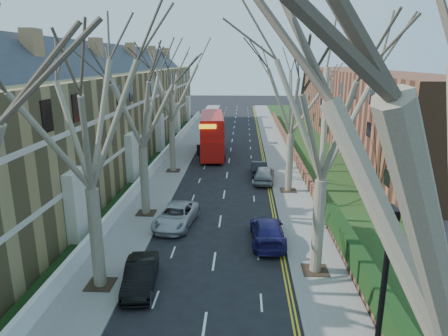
# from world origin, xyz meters

# --- Properties ---
(pavement_left) EXTENTS (3.00, 102.00, 0.12)m
(pavement_left) POSITION_xyz_m (-6.00, 39.00, 0.06)
(pavement_left) COLOR slate
(pavement_left) RESTS_ON ground
(pavement_right) EXTENTS (3.00, 102.00, 0.12)m
(pavement_right) POSITION_xyz_m (6.00, 39.00, 0.06)
(pavement_right) COLOR slate
(pavement_right) RESTS_ON ground
(terrace_left) EXTENTS (9.70, 78.00, 13.60)m
(terrace_left) POSITION_xyz_m (-13.65, 31.00, 5.53)
(terrace_left) COLOR olive
(terrace_left) RESTS_ON ground
(flats_right) EXTENTS (13.97, 54.00, 10.00)m
(flats_right) POSITION_xyz_m (17.46, 43.00, 4.98)
(flats_right) COLOR brown
(flats_right) RESTS_ON ground
(wall_hedge_right) EXTENTS (0.70, 24.00, 1.80)m
(wall_hedge_right) POSITION_xyz_m (7.70, 2.00, 1.12)
(wall_hedge_right) COLOR brown
(wall_hedge_right) RESTS_ON ground
(front_wall_left) EXTENTS (0.30, 78.00, 1.00)m
(front_wall_left) POSITION_xyz_m (-7.65, 31.00, 0.62)
(front_wall_left) COLOR white
(front_wall_left) RESTS_ON ground
(grass_verge_right) EXTENTS (6.00, 102.00, 0.06)m
(grass_verge_right) POSITION_xyz_m (10.50, 39.00, 0.15)
(grass_verge_right) COLOR #223915
(grass_verge_right) RESTS_ON ground
(tree_left_mid) EXTENTS (10.50, 10.50, 14.71)m
(tree_left_mid) POSITION_xyz_m (-5.70, 6.00, 9.56)
(tree_left_mid) COLOR #736552
(tree_left_mid) RESTS_ON ground
(tree_left_far) EXTENTS (10.15, 10.15, 14.22)m
(tree_left_far) POSITION_xyz_m (-5.70, 16.00, 9.24)
(tree_left_far) COLOR #736552
(tree_left_far) RESTS_ON ground
(tree_left_dist) EXTENTS (10.50, 10.50, 14.71)m
(tree_left_dist) POSITION_xyz_m (-5.70, 28.00, 9.56)
(tree_left_dist) COLOR #736552
(tree_left_dist) RESTS_ON ground
(tree_right_mid) EXTENTS (10.50, 10.50, 14.71)m
(tree_right_mid) POSITION_xyz_m (5.70, 8.00, 9.56)
(tree_right_mid) COLOR #736552
(tree_right_mid) RESTS_ON ground
(tree_right_far) EXTENTS (10.15, 10.15, 14.22)m
(tree_right_far) POSITION_xyz_m (5.70, 22.00, 9.24)
(tree_right_far) COLOR #736552
(tree_right_far) RESTS_ON ground
(double_decker_bus) EXTENTS (3.65, 11.92, 4.88)m
(double_decker_bus) POSITION_xyz_m (-2.23, 36.09, 2.41)
(double_decker_bus) COLOR #B8110D
(double_decker_bus) RESTS_ON ground
(car_left_mid) EXTENTS (1.94, 4.40, 1.40)m
(car_left_mid) POSITION_xyz_m (-3.58, 6.04, 0.70)
(car_left_mid) COLOR black
(car_left_mid) RESTS_ON ground
(car_left_far) EXTENTS (3.05, 5.42, 1.43)m
(car_left_far) POSITION_xyz_m (-3.07, 14.12, 0.71)
(car_left_far) COLOR #ACADB2
(car_left_far) RESTS_ON ground
(car_right_near) EXTENTS (2.25, 5.25, 1.51)m
(car_right_near) POSITION_xyz_m (3.25, 11.71, 0.75)
(car_right_near) COLOR #1C1855
(car_right_near) RESTS_ON ground
(car_right_mid) EXTENTS (2.27, 4.84, 1.60)m
(car_right_mid) POSITION_xyz_m (3.66, 24.84, 0.80)
(car_right_mid) COLOR gray
(car_right_mid) RESTS_ON ground
(car_right_far) EXTENTS (1.56, 4.37, 1.44)m
(car_right_far) POSITION_xyz_m (3.26, 27.30, 0.72)
(car_right_far) COLOR black
(car_right_far) RESTS_ON ground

